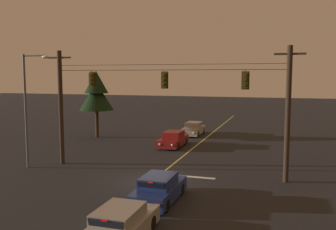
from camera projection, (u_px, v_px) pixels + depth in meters
ground_plane at (151, 182)px, 22.37m from camera, size 180.00×180.00×0.00m
lane_centre_stripe at (186, 154)px, 30.32m from camera, size 0.14×60.00×0.01m
stop_bar_paint at (189, 176)px, 23.49m from camera, size 3.40×0.36×0.01m
signal_span_assembly at (163, 109)px, 24.17m from camera, size 17.38×0.32×8.18m
traffic_light_leftmost at (92, 80)px, 25.52m from camera, size 0.48×0.41×1.22m
traffic_light_left_inner at (164, 80)px, 23.94m from camera, size 0.48×0.41×1.22m
traffic_light_centre at (245, 80)px, 22.38m from camera, size 0.48×0.41×1.22m
car_waiting_near_lane at (159, 189)px, 18.78m from camera, size 1.80×4.33×1.39m
car_oncoming_lead at (173, 139)px, 33.32m from camera, size 1.80×4.42×1.39m
car_oncoming_trailing at (193, 129)px, 39.77m from camera, size 1.80×4.42×1.39m
car_waiting_second_near at (120, 226)px, 14.20m from camera, size 1.80×4.33×1.39m
street_lamp_corner at (29, 100)px, 25.19m from camera, size 2.11×0.30×7.87m
tree_verge_near at (96, 93)px, 37.97m from camera, size 3.52×3.52×6.90m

